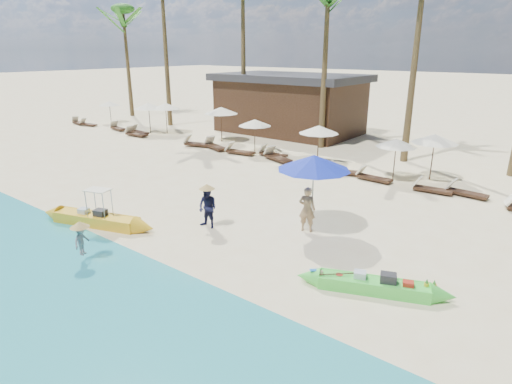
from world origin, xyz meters
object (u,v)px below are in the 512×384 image
Objects in this scene: yellow_canoe at (96,219)px; tourist at (307,209)px; blue_umbrella at (314,162)px; green_canoe at (373,285)px.

yellow_canoe is 3.19× the size of tourist.
tourist is 1.63m from blue_umbrella.
blue_umbrella is at bearing 121.18° from green_canoe.
green_canoe is 9.84m from yellow_canoe.
green_canoe is 1.60× the size of blue_umbrella.
yellow_canoe reaches higher than green_canoe.
blue_umbrella reaches higher than green_canoe.
green_canoe is at bearing -7.33° from yellow_canoe.
yellow_canoe is at bearing -144.69° from blue_umbrella.
blue_umbrella is (6.26, 4.44, 2.19)m from yellow_canoe.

